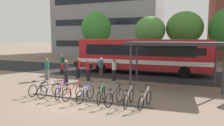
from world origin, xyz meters
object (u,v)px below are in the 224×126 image
object	(u,v)px
commuter_black_pack_6	(89,69)
street_tree_2	(150,30)
commuter_red_pack_0	(66,69)
parked_bicycle_white_8	(145,100)
commuter_teal_pack_5	(114,68)
city_bus	(143,55)
parked_bicycle_purple_2	(61,91)
parked_bicycle_silver_7	(129,98)
parked_bicycle_black_6	(115,97)
parked_bicycle_blue_4	(85,94)
parked_bicycle_green_5	(101,95)
commuter_black_pack_2	(78,67)
commuter_teal_pack_4	(101,66)
parked_bicycle_white_1	(49,90)
commuter_navy_pack_1	(47,68)
commuter_olive_pack_3	(62,63)
street_tree_1	(96,28)
street_tree_3	(184,28)
parked_bicycle_silver_0	(39,88)
parked_bicycle_red_3	(73,92)

from	to	relation	value
commuter_black_pack_6	street_tree_2	size ratio (longest dim) A/B	0.27
commuter_red_pack_0	parked_bicycle_white_8	bearing A→B (deg)	-51.13
commuter_teal_pack_5	street_tree_2	xyz separation A→B (m)	(0.60, 11.40, 3.31)
city_bus	street_tree_2	size ratio (longest dim) A/B	2.00
parked_bicycle_white_8	commuter_black_pack_6	distance (m)	7.06
parked_bicycle_purple_2	parked_bicycle_silver_7	distance (m)	3.95
city_bus	parked_bicycle_black_6	distance (m)	9.61
parked_bicycle_white_8	commuter_teal_pack_5	xyz separation A→B (m)	(-3.57, 5.33, 0.61)
parked_bicycle_blue_4	parked_bicycle_green_5	xyz separation A→B (m)	(0.85, 0.16, 0.00)
commuter_black_pack_2	commuter_teal_pack_4	xyz separation A→B (m)	(1.73, 0.92, 0.00)
parked_bicycle_white_1	parked_bicycle_white_8	xyz separation A→B (m)	(5.51, 0.16, 0.00)
parked_bicycle_green_5	street_tree_2	bearing A→B (deg)	-7.71
commuter_navy_pack_1	commuter_black_pack_2	bearing A→B (deg)	35.32
city_bus	parked_bicycle_purple_2	xyz separation A→B (m)	(-2.61, -9.41, -1.39)
parked_bicycle_white_1	parked_bicycle_green_5	distance (m)	3.20
city_bus	commuter_black_pack_2	size ratio (longest dim) A/B	7.11
commuter_olive_pack_3	street_tree_2	world-z (taller)	street_tree_2
parked_bicycle_blue_4	parked_bicycle_white_8	size ratio (longest dim) A/B	1.01
parked_bicycle_silver_7	commuter_black_pack_2	world-z (taller)	commuter_black_pack_2
parked_bicycle_blue_4	street_tree_1	bearing A→B (deg)	27.53
parked_bicycle_black_6	street_tree_3	world-z (taller)	street_tree_3
city_bus	street_tree_3	distance (m)	9.34
parked_bicycle_white_8	commuter_black_pack_6	size ratio (longest dim) A/B	1.04
parked_bicycle_green_5	commuter_red_pack_0	size ratio (longest dim) A/B	0.99
parked_bicycle_purple_2	street_tree_2	xyz separation A→B (m)	(1.78, 16.82, 3.91)
parked_bicycle_silver_0	commuter_navy_pack_1	world-z (taller)	commuter_navy_pack_1
commuter_teal_pack_4	parked_bicycle_white_8	bearing A→B (deg)	-142.84
parked_bicycle_blue_4	commuter_teal_pack_4	xyz separation A→B (m)	(-1.86, 6.18, 0.60)
parked_bicycle_red_3	commuter_olive_pack_3	xyz separation A→B (m)	(-5.28, 6.53, 0.62)
parked_bicycle_red_3	commuter_black_pack_6	xyz separation A→B (m)	(-1.45, 4.61, 0.56)
commuter_red_pack_0	street_tree_3	distance (m)	16.70
city_bus	parked_bicycle_green_5	size ratio (longest dim) A/B	7.11
commuter_olive_pack_3	parked_bicycle_black_6	bearing A→B (deg)	35.21
street_tree_2	parked_bicycle_white_8	bearing A→B (deg)	-79.94
commuter_red_pack_0	commuter_black_pack_6	xyz separation A→B (m)	(1.32, 1.19, -0.04)
parked_bicycle_white_1	parked_bicycle_silver_7	bearing A→B (deg)	-75.25
parked_bicycle_white_1	commuter_black_pack_2	world-z (taller)	commuter_black_pack_2
commuter_olive_pack_3	street_tree_2	bearing A→B (deg)	134.43
parked_bicycle_white_8	commuter_olive_pack_3	xyz separation A→B (m)	(-9.23, 6.43, 0.62)
parked_bicycle_white_8	street_tree_1	distance (m)	20.59
commuter_teal_pack_5	commuter_black_pack_6	world-z (taller)	commuter_teal_pack_5
parked_bicycle_silver_7	commuter_teal_pack_4	bearing A→B (deg)	34.68
commuter_black_pack_2	commuter_teal_pack_4	size ratio (longest dim) A/B	1.00
city_bus	commuter_teal_pack_4	bearing A→B (deg)	-133.41
commuter_navy_pack_1	commuter_black_pack_6	bearing A→B (deg)	12.83
parked_bicycle_silver_7	parked_bicycle_white_8	world-z (taller)	same
parked_bicycle_white_8	commuter_navy_pack_1	distance (m)	9.36
parked_bicycle_silver_7	commuter_olive_pack_3	world-z (taller)	commuter_olive_pack_3
commuter_navy_pack_1	city_bus	bearing A→B (deg)	37.79
parked_bicycle_silver_7	parked_bicycle_white_8	bearing A→B (deg)	-85.99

